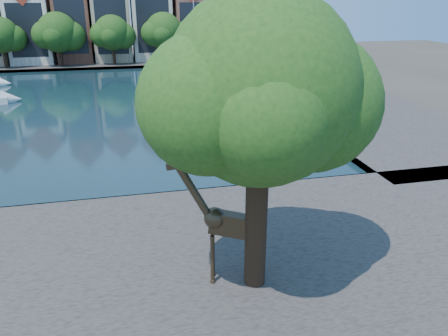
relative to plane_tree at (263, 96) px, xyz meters
name	(u,v)px	position (x,y,z in m)	size (l,w,h in m)	color
ground	(73,209)	(-7.62, 9.01, -7.67)	(160.00, 160.00, 0.00)	#38332B
water_basin	(94,106)	(-7.62, 33.01, -7.63)	(38.00, 50.00, 0.08)	black
near_quay	(56,282)	(-7.62, 2.01, -7.42)	(50.00, 14.00, 0.50)	#47413E
far_quay	(103,61)	(-7.62, 65.01, -7.42)	(60.00, 16.00, 0.50)	#47413E
right_quay	(318,93)	(17.38, 33.01, -7.42)	(14.00, 52.00, 0.50)	#47413E
plane_tree	(263,96)	(0.00, 0.00, 0.00)	(8.32, 6.40, 10.62)	#332114
townhouse_west_inner	(30,18)	(-18.12, 64.99, -0.32)	(6.43, 9.18, 15.15)	white
townhouse_center	(72,11)	(-11.62, 64.99, 0.69)	(5.44, 9.18, 16.93)	brown
townhouse_east_inner	(111,15)	(-5.62, 64.99, 0.06)	(5.94, 9.18, 15.79)	tan
townhouse_east_mid	(151,12)	(0.88, 64.99, 0.43)	(6.43, 9.18, 16.65)	beige
townhouse_east_end	(189,18)	(7.38, 64.99, -0.56)	(5.44, 9.18, 14.43)	brown
far_tree_west	(2,36)	(-21.52, 59.50, -2.60)	(6.76, 5.20, 7.36)	#332114
far_tree_mid_west	(59,34)	(-13.51, 59.50, -2.38)	(7.80, 6.00, 8.00)	#332114
far_tree_mid_east	(113,34)	(-5.52, 59.50, -2.54)	(7.02, 5.40, 7.52)	#332114
far_tree_east	(164,32)	(2.49, 59.50, -2.43)	(7.54, 5.80, 7.84)	#332114
far_tree_far_east	(213,32)	(10.48, 59.50, -2.60)	(6.76, 5.20, 7.36)	#332114
giraffe_statue	(227,224)	(-1.10, 0.40, -4.79)	(3.38, 1.08, 4.85)	#392C1C
sailboat_right_a	(263,156)	(4.38, 13.01, -7.05)	(5.45, 3.65, 9.51)	white
sailboat_right_b	(227,103)	(5.49, 28.69, -7.02)	(6.75, 3.01, 11.80)	navy
sailboat_right_c	(195,81)	(4.38, 41.25, -7.03)	(6.29, 3.96, 10.21)	silver
sailboat_right_d	(204,70)	(7.23, 50.56, -7.12)	(4.77, 2.97, 7.29)	silver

